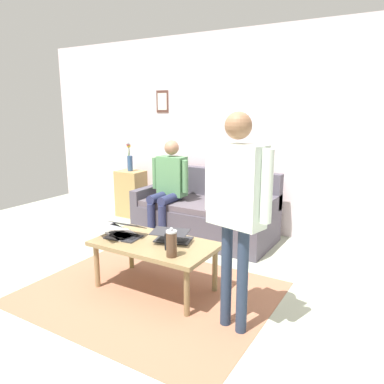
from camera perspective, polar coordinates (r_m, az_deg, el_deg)
The scene contains 13 objects.
ground_plane at distance 3.66m, azimuth -6.95°, elevation -14.71°, with size 7.68×7.68×0.00m, color #A9B199.
area_rug at distance 3.60m, azimuth -6.59°, elevation -15.15°, with size 2.21×1.77×0.01m, color #986248.
back_wall at distance 5.17m, azimuth 7.82°, elevation 8.98°, with size 7.04×0.11×2.70m.
couch at distance 4.90m, azimuth 2.19°, elevation -3.54°, with size 1.80×0.87×0.88m.
coffee_table at distance 3.50m, azimuth -5.76°, elevation -8.49°, with size 1.14×0.64×0.47m.
laptop_left at distance 3.47m, azimuth -3.06°, elevation -6.93°, with size 0.41×0.39×0.13m.
laptop_center at distance 3.65m, azimuth -10.29°, elevation -6.18°, with size 0.35×0.31×0.16m.
laptop_right at distance 3.68m, azimuth -11.36°, elevation -6.01°, with size 0.43×0.45×0.14m.
french_press at distance 3.12m, azimuth -3.19°, elevation -7.92°, with size 0.11×0.09×0.26m.
side_shelf at distance 5.93m, azimuth -9.37°, elevation -0.24°, with size 0.42×0.32×0.73m.
flower_vase at distance 5.83m, azimuth -9.59°, elevation 4.96°, with size 0.09×0.09×0.47m.
person_standing at distance 2.69m, azimuth 6.87°, elevation -0.60°, with size 0.58×0.28×1.67m.
person_seated at distance 4.83m, azimuth -3.64°, elevation 1.36°, with size 0.55×0.51×1.28m.
Camera 1 is at (-2.01, 2.55, 1.69)m, focal length 34.58 mm.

